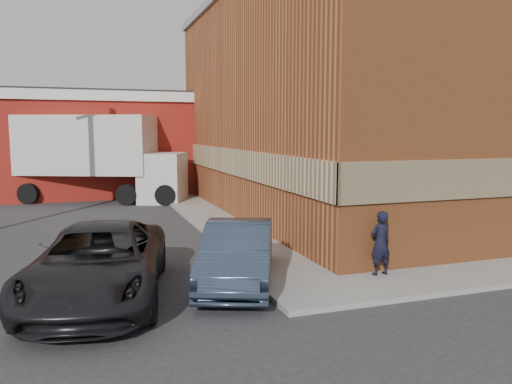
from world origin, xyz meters
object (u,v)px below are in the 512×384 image
object	(u,v)px
suv_a	(99,263)
box_truck	(101,152)
warehouse	(47,143)
man	(380,243)
sedan	(238,254)
brick_building	(384,104)

from	to	relation	value
suv_a	box_truck	size ratio (longest dim) A/B	0.62
warehouse	man	size ratio (longest dim) A/B	10.65
suv_a	sedan	bearing A→B (deg)	11.04
brick_building	suv_a	world-z (taller)	brick_building
sedan	suv_a	world-z (taller)	suv_a
brick_building	warehouse	size ratio (longest dim) A/B	1.12
suv_a	warehouse	bearing A→B (deg)	107.35
man	box_truck	distance (m)	16.99
man	sedan	bearing A→B (deg)	-18.30
man	box_truck	world-z (taller)	box_truck
warehouse	box_truck	size ratio (longest dim) A/B	1.83
warehouse	suv_a	world-z (taller)	warehouse
brick_building	box_truck	world-z (taller)	brick_building
man	suv_a	bearing A→B (deg)	-12.20
man	brick_building	bearing A→B (deg)	-128.47
man	sedan	xyz separation A→B (m)	(-3.28, 0.75, -0.17)
box_truck	man	bearing A→B (deg)	-46.94
brick_building	box_truck	xyz separation A→B (m)	(-11.73, 6.67, -2.23)
warehouse	suv_a	bearing A→B (deg)	-83.69
man	sedan	world-z (taller)	man
warehouse	man	distance (m)	22.04
suv_a	man	bearing A→B (deg)	4.28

